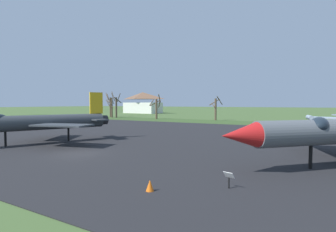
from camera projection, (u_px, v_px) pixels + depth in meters
The scene contains 12 objects.
ground_plane at pixel (79, 154), 22.63m from camera, with size 600.00×600.00×0.00m, color #425B2D.
asphalt_apron at pixel (162, 136), 34.72m from camera, with size 95.16×46.59×0.05m, color black.
grass_verge_strip at pixel (228, 122), 60.08m from camera, with size 155.16×12.00×0.06m, color #354E23.
jet_fighter_front_right at pixel (34, 122), 27.85m from camera, with size 12.36×16.24×5.74m.
info_placard_rear_center at pixel (229, 178), 13.38m from camera, with size 0.57×0.38×0.90m.
bare_tree_far_left at pixel (110, 104), 83.87m from camera, with size 2.98×2.97×7.77m.
bare_tree_left_of_center at pixel (111, 107), 80.21m from camera, with size 2.35×1.53×6.10m.
bare_tree_center at pixel (116, 106), 79.05m from camera, with size 3.16×2.90×8.03m.
bare_tree_right_of_center at pixel (156, 107), 72.51m from camera, with size 3.45×3.67×6.91m.
bare_tree_far_right at pixel (216, 108), 67.07m from camera, with size 3.52×3.51×6.23m.
visitor_building at pixel (143, 103), 117.20m from camera, with size 17.75×10.04×9.35m.
traffic_cone at pixel (150, 186), 12.97m from camera, with size 0.43×0.43×0.62m, color orange.
Camera 1 is at (17.89, -15.59, 4.40)m, focal length 28.03 mm.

